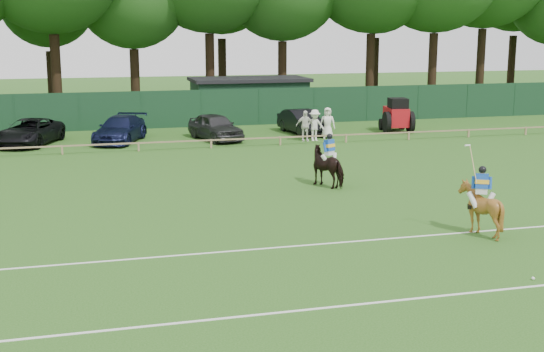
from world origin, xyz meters
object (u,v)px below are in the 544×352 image
object	(u,v)px
estate_black	(302,122)
tractor	(397,116)
horse_chestnut	(480,209)
hatch_grey	(215,127)
horse_dark	(329,166)
spectator_right	(327,123)
utility_shed	(249,99)
spectator_left	(315,125)
spectator_mid	(305,126)
suv_black	(29,132)
polo_ball	(533,278)
sedan_navy	(120,129)

from	to	relation	value
estate_black	tractor	bearing A→B (deg)	-14.62
horse_chestnut	hatch_grey	size ratio (longest dim) A/B	0.37
tractor	horse_dark	bearing A→B (deg)	-115.20
spectator_right	utility_shed	xyz separation A→B (m)	(-2.47, 10.21, 0.60)
hatch_grey	spectator_right	size ratio (longest dim) A/B	2.47
spectator_left	spectator_mid	world-z (taller)	spectator_left
horse_dark	hatch_grey	world-z (taller)	horse_dark
estate_black	spectator_mid	world-z (taller)	spectator_mid
utility_shed	horse_dark	bearing A→B (deg)	-94.82
horse_chestnut	spectator_right	bearing A→B (deg)	-68.83
suv_black	spectator_mid	xyz separation A→B (m)	(15.65, -2.72, 0.17)
spectator_mid	utility_shed	bearing A→B (deg)	101.05
horse_dark	polo_ball	bearing A→B (deg)	67.97
utility_shed	tractor	world-z (taller)	utility_shed
estate_black	hatch_grey	bearing A→B (deg)	-175.41
spectator_mid	polo_ball	world-z (taller)	spectator_mid
horse_dark	horse_chestnut	bearing A→B (deg)	77.21
hatch_grey	tractor	xyz separation A→B (m)	(11.92, 0.43, 0.24)
sedan_navy	utility_shed	bearing A→B (deg)	62.29
horse_chestnut	suv_black	distance (m)	27.64
suv_black	polo_ball	distance (m)	30.88
spectator_left	horse_chestnut	bearing A→B (deg)	-93.99
horse_dark	spectator_mid	distance (m)	12.46
sedan_navy	tractor	bearing A→B (deg)	20.75
estate_black	utility_shed	bearing A→B (deg)	94.14
sedan_navy	utility_shed	size ratio (longest dim) A/B	0.62
spectator_left	tractor	world-z (taller)	tractor
suv_black	tractor	xyz separation A→B (m)	(22.55, -0.47, 0.29)
horse_dark	sedan_navy	xyz separation A→B (m)	(-7.81, 14.61, -0.09)
utility_shed	sedan_navy	bearing A→B (deg)	-139.16
horse_chestnut	sedan_navy	size ratio (longest dim) A/B	0.33
horse_dark	horse_chestnut	size ratio (longest dim) A/B	1.17
hatch_grey	spectator_left	world-z (taller)	spectator_left
spectator_right	tractor	world-z (taller)	tractor
horse_chestnut	utility_shed	xyz separation A→B (m)	(-0.33, 31.27, 0.68)
hatch_grey	polo_ball	distance (m)	26.74
hatch_grey	estate_black	bearing A→B (deg)	-4.02
horse_dark	spectator_mid	world-z (taller)	spectator_mid
horse_dark	spectator_right	xyz separation A→B (m)	(4.41, 12.83, 0.10)
horse_chestnut	estate_black	distance (m)	23.45
suv_black	spectator_right	bearing A→B (deg)	13.88
spectator_right	polo_ball	xyz separation A→B (m)	(-3.05, -25.35, -0.90)
spectator_right	utility_shed	world-z (taller)	utility_shed
hatch_grey	polo_ball	bearing A→B (deg)	-98.13
horse_chestnut	tractor	world-z (taller)	tractor
spectator_left	spectator_mid	bearing A→B (deg)	175.07
polo_ball	spectator_mid	bearing A→B (deg)	86.74
horse_dark	sedan_navy	bearing A→B (deg)	-90.10
hatch_grey	spectator_right	xyz separation A→B (m)	(6.67, -1.14, 0.15)
suv_black	spectator_left	xyz separation A→B (m)	(16.25, -2.77, 0.18)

